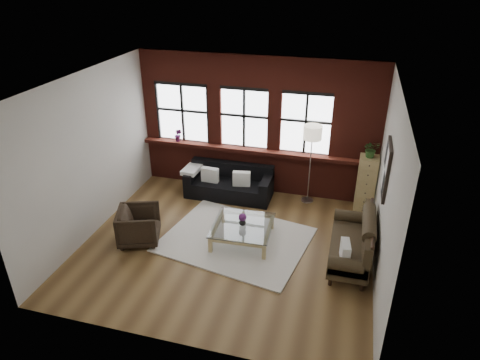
% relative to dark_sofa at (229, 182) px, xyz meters
% --- Properties ---
extents(floor, '(5.50, 5.50, 0.00)m').
position_rel_dark_sofa_xyz_m(floor, '(0.52, -1.90, -0.36)').
color(floor, brown).
rests_on(floor, ground).
extents(ceiling, '(5.50, 5.50, 0.00)m').
position_rel_dark_sofa_xyz_m(ceiling, '(0.52, -1.90, 2.84)').
color(ceiling, white).
rests_on(ceiling, ground).
extents(wall_back, '(5.50, 0.00, 5.50)m').
position_rel_dark_sofa_xyz_m(wall_back, '(0.52, 0.60, 1.24)').
color(wall_back, beige).
rests_on(wall_back, ground).
extents(wall_front, '(5.50, 0.00, 5.50)m').
position_rel_dark_sofa_xyz_m(wall_front, '(0.52, -4.40, 1.24)').
color(wall_front, beige).
rests_on(wall_front, ground).
extents(wall_left, '(0.00, 5.00, 5.00)m').
position_rel_dark_sofa_xyz_m(wall_left, '(-2.23, -1.90, 1.24)').
color(wall_left, beige).
rests_on(wall_left, ground).
extents(wall_right, '(0.00, 5.00, 5.00)m').
position_rel_dark_sofa_xyz_m(wall_right, '(3.27, -1.90, 1.24)').
color(wall_right, beige).
rests_on(wall_right, ground).
extents(brick_backwall, '(5.50, 0.12, 3.20)m').
position_rel_dark_sofa_xyz_m(brick_backwall, '(0.52, 0.54, 1.24)').
color(brick_backwall, '#5C1E15').
rests_on(brick_backwall, floor).
extents(sill_ledge, '(5.50, 0.30, 0.08)m').
position_rel_dark_sofa_xyz_m(sill_ledge, '(0.52, 0.45, 0.68)').
color(sill_ledge, '#5C1E15').
rests_on(sill_ledge, brick_backwall).
extents(window_left, '(1.38, 0.10, 1.50)m').
position_rel_dark_sofa_xyz_m(window_left, '(-1.28, 0.55, 1.39)').
color(window_left, black).
rests_on(window_left, brick_backwall).
extents(window_mid, '(1.38, 0.10, 1.50)m').
position_rel_dark_sofa_xyz_m(window_mid, '(0.22, 0.55, 1.39)').
color(window_mid, black).
rests_on(window_mid, brick_backwall).
extents(window_right, '(1.38, 0.10, 1.50)m').
position_rel_dark_sofa_xyz_m(window_right, '(1.62, 0.55, 1.39)').
color(window_right, black).
rests_on(window_right, brick_backwall).
extents(wall_poster, '(0.05, 0.74, 0.94)m').
position_rel_dark_sofa_xyz_m(wall_poster, '(3.24, -1.60, 1.49)').
color(wall_poster, black).
rests_on(wall_poster, wall_right).
extents(shag_rug, '(3.07, 2.60, 0.03)m').
position_rel_dark_sofa_xyz_m(shag_rug, '(0.64, -1.69, -0.35)').
color(shag_rug, beige).
rests_on(shag_rug, floor).
extents(dark_sofa, '(1.99, 0.80, 0.72)m').
position_rel_dark_sofa_xyz_m(dark_sofa, '(0.00, 0.00, 0.00)').
color(dark_sofa, black).
rests_on(dark_sofa, floor).
extents(pillow_a, '(0.41, 0.16, 0.34)m').
position_rel_dark_sofa_xyz_m(pillow_a, '(-0.43, -0.10, 0.19)').
color(pillow_a, silver).
rests_on(pillow_a, dark_sofa).
extents(pillow_b, '(0.42, 0.21, 0.34)m').
position_rel_dark_sofa_xyz_m(pillow_b, '(0.33, -0.10, 0.19)').
color(pillow_b, silver).
rests_on(pillow_b, dark_sofa).
extents(vintage_settee, '(0.79, 1.77, 0.94)m').
position_rel_dark_sofa_xyz_m(vintage_settee, '(2.82, -1.78, 0.11)').
color(vintage_settee, '#302516').
rests_on(vintage_settee, floor).
extents(pillow_settee, '(0.19, 0.40, 0.34)m').
position_rel_dark_sofa_xyz_m(pillow_settee, '(2.74, -2.32, 0.22)').
color(pillow_settee, silver).
rests_on(pillow_settee, vintage_settee).
extents(armchair, '(0.99, 0.98, 0.71)m').
position_rel_dark_sofa_xyz_m(armchair, '(-1.18, -2.20, -0.00)').
color(armchair, black).
rests_on(armchair, floor).
extents(coffee_table, '(1.21, 1.21, 0.38)m').
position_rel_dark_sofa_xyz_m(coffee_table, '(0.77, -1.68, -0.18)').
color(coffee_table, tan).
rests_on(coffee_table, shag_rug).
extents(vase, '(0.17, 0.17, 0.14)m').
position_rel_dark_sofa_xyz_m(vase, '(0.77, -1.68, 0.08)').
color(vase, '#B2B2B2').
rests_on(vase, coffee_table).
extents(flowers, '(0.16, 0.16, 0.16)m').
position_rel_dark_sofa_xyz_m(flowers, '(0.77, -1.68, 0.19)').
color(flowers, '#5D205E').
rests_on(flowers, vase).
extents(drawer_chest, '(0.40, 0.40, 1.29)m').
position_rel_dark_sofa_xyz_m(drawer_chest, '(3.05, 0.17, 0.29)').
color(drawer_chest, tan).
rests_on(drawer_chest, floor).
extents(potted_plant_top, '(0.39, 0.36, 0.37)m').
position_rel_dark_sofa_xyz_m(potted_plant_top, '(3.05, 0.17, 1.11)').
color(potted_plant_top, '#2D5923').
rests_on(potted_plant_top, drawer_chest).
extents(floor_lamp, '(0.40, 0.40, 1.98)m').
position_rel_dark_sofa_xyz_m(floor_lamp, '(1.81, 0.26, 0.63)').
color(floor_lamp, '#A5A5A8').
rests_on(floor_lamp, floor).
extents(sill_plant, '(0.18, 0.15, 0.32)m').
position_rel_dark_sofa_xyz_m(sill_plant, '(-1.38, 0.42, 0.88)').
color(sill_plant, '#5D205E').
rests_on(sill_plant, sill_ledge).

